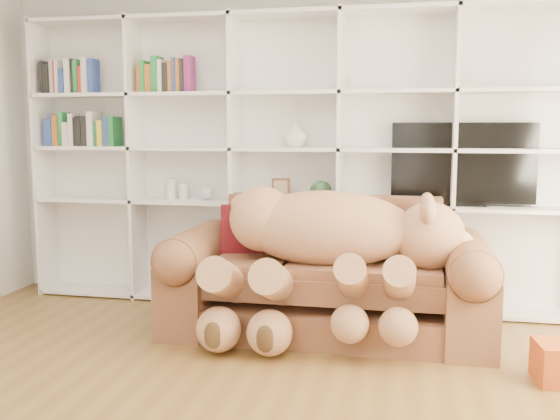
# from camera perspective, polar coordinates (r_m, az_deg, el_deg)

# --- Properties ---
(wall_back) EXTENTS (5.00, 0.02, 2.70)m
(wall_back) POSITION_cam_1_polar(r_m,az_deg,el_deg) (5.31, 1.03, 6.20)
(wall_back) COLOR white
(wall_back) RESTS_ON floor
(bookshelf) EXTENTS (4.43, 0.35, 2.40)m
(bookshelf) POSITION_cam_1_polar(r_m,az_deg,el_deg) (5.22, -1.85, 5.69)
(bookshelf) COLOR white
(bookshelf) RESTS_ON floor
(sofa) EXTENTS (2.28, 0.98, 0.96)m
(sofa) POSITION_cam_1_polar(r_m,az_deg,el_deg) (4.54, 4.33, -6.63)
(sofa) COLOR brown
(sofa) RESTS_ON floor
(teddy_bear) EXTENTS (1.79, 0.96, 1.04)m
(teddy_bear) POSITION_cam_1_polar(r_m,az_deg,el_deg) (4.29, 4.29, -3.17)
(teddy_bear) COLOR tan
(teddy_bear) RESTS_ON sofa
(throw_pillow) EXTENTS (0.44, 0.30, 0.42)m
(throw_pillow) POSITION_cam_1_polar(r_m,az_deg,el_deg) (4.75, -2.97, -1.99)
(throw_pillow) COLOR #5A0F12
(throw_pillow) RESTS_ON sofa
(tv) EXTENTS (1.10, 0.18, 0.65)m
(tv) POSITION_cam_1_polar(r_m,az_deg,el_deg) (5.09, 16.36, 3.99)
(tv) COLOR black
(tv) RESTS_ON bookshelf
(picture_frame) EXTENTS (0.15, 0.08, 0.19)m
(picture_frame) POSITION_cam_1_polar(r_m,az_deg,el_deg) (5.15, 0.08, 1.89)
(picture_frame) COLOR #502C1B
(picture_frame) RESTS_ON bookshelf
(green_vase) EXTENTS (0.18, 0.18, 0.18)m
(green_vase) POSITION_cam_1_polar(r_m,az_deg,el_deg) (5.09, 3.76, 1.69)
(green_vase) COLOR #2C5631
(green_vase) RESTS_ON bookshelf
(figurine_tall) EXTENTS (0.11, 0.11, 0.18)m
(figurine_tall) POSITION_cam_1_polar(r_m,az_deg,el_deg) (5.42, -9.91, 1.91)
(figurine_tall) COLOR silver
(figurine_tall) RESTS_ON bookshelf
(figurine_short) EXTENTS (0.10, 0.10, 0.14)m
(figurine_short) POSITION_cam_1_polar(r_m,az_deg,el_deg) (5.39, -8.84, 1.69)
(figurine_short) COLOR silver
(figurine_short) RESTS_ON bookshelf
(snow_globe) EXTENTS (0.12, 0.12, 0.12)m
(snow_globe) POSITION_cam_1_polar(r_m,az_deg,el_deg) (5.31, -6.66, 1.59)
(snow_globe) COLOR silver
(snow_globe) RESTS_ON bookshelf
(shelf_vase) EXTENTS (0.26, 0.26, 0.21)m
(shelf_vase) POSITION_cam_1_polar(r_m,az_deg,el_deg) (5.10, 1.34, 6.94)
(shelf_vase) COLOR silver
(shelf_vase) RESTS_ON bookshelf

